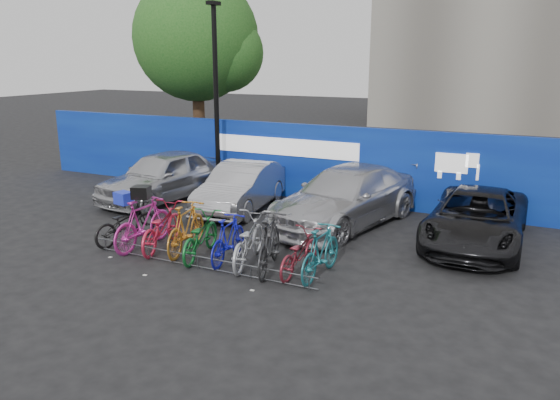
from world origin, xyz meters
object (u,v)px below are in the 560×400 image
Objects in this scene: car_0 at (163,176)px; bike_1 at (143,223)px; bike_2 at (161,227)px; car_3 at (476,218)px; bike_8 at (299,253)px; tree at (201,41)px; bike_7 at (269,243)px; lamppost at (216,94)px; bike_3 at (186,228)px; bike_0 at (126,223)px; car_1 at (241,187)px; bike_9 at (321,252)px; bike_5 at (228,239)px; bike_rack at (198,262)px; bike_4 at (200,236)px; bike_6 at (248,240)px; car_2 at (346,197)px.

car_0 is 4.57m from bike_1.
bike_1 is 0.46m from bike_2.
bike_8 is at bearing -131.21° from car_3.
tree reaches higher than bike_7.
bike_8 is (4.00, 0.13, -0.15)m from bike_1.
tree is at bearing -63.23° from bike_1.
lamppost reaches higher than bike_1.
lamppost is at bearing -75.53° from bike_3.
bike_0 is 0.91× the size of bike_1.
bike_3 is at bearing -18.99° from bike_7.
lamppost is 3.12m from car_0.
car_1 reaches higher than bike_0.
bike_7 is 1.11× the size of bike_9.
bike_rack is at bearing 55.53° from bike_5.
bike_6 reaches higher than bike_4.
tree is 4.48× the size of bike_5.
bike_8 is (-3.13, -3.57, -0.20)m from car_3.
bike_6 is 1.01× the size of bike_7.
bike_8 is (3.56, 0.01, -0.08)m from bike_2.
tree is 6.14m from lamppost.
bike_9 is (4.05, -3.83, -0.14)m from car_1.
bike_6 is (2.76, 0.15, -0.07)m from bike_1.
bike_2 is at bearing -116.69° from car_2.
bike_7 is at bearing -80.99° from car_2.
bike_8 is (5.27, -5.29, -2.81)m from lamppost.
car_0 is 5.09m from bike_3.
bike_4 is at bearing -146.57° from car_3.
tree reaches higher than car_0.
car_1 is 4.92m from bike_7.
car_1 is 2.06× the size of bike_1.
car_0 is 1.10× the size of car_1.
bike_1 is at bearing -102.56° from car_1.
bike_3 is at bearing -86.25° from car_1.
bike_3 is at bearing -10.51° from bike_5.
bike_1 is at bearing -3.77° from bike_5.
bike_9 is at bearing -49.70° from car_1.
bike_rack is 6.75m from car_3.
bike_5 reaches higher than bike_8.
bike_5 is 2.19m from bike_9.
tree is 1.28× the size of lamppost.
car_1 is 4.30m from bike_5.
bike_3 is 1.13× the size of bike_8.
bike_0 is at bearing -16.35° from bike_7.
bike_2 is 2.33m from bike_6.
car_2 is 3.04× the size of bike_5.
car_3 is at bearing -151.45° from bike_1.
bike_3 reaches higher than bike_2.
car_3 is 7.59m from bike_2.
bike_0 is at bearing -12.75° from bike_2.
bike_4 reaches higher than bike_8.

